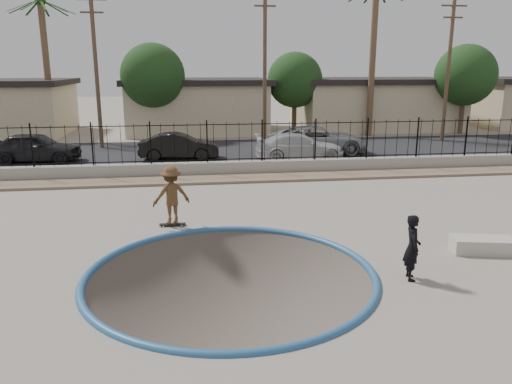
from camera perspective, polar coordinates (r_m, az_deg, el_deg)
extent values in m
cube|color=gray|center=(24.79, -5.64, 0.27)|extent=(120.00, 120.00, 2.20)
torus|color=#295786|center=(12.11, -2.92, -9.44)|extent=(7.04, 7.04, 0.20)
cube|color=#866E57|center=(21.80, -5.38, 1.46)|extent=(42.00, 1.60, 0.11)
cube|color=gray|center=(22.83, -5.53, 2.66)|extent=(42.00, 0.45, 0.60)
cube|color=black|center=(22.75, -5.56, 3.70)|extent=(40.00, 0.04, 0.03)
cube|color=black|center=(22.51, -5.66, 7.65)|extent=(40.00, 0.04, 0.04)
cube|color=black|center=(29.46, -6.14, 4.71)|extent=(90.00, 8.00, 0.04)
cube|color=tan|center=(38.68, -6.74, 9.55)|extent=(10.00, 8.00, 3.50)
cube|color=black|center=(38.58, -6.83, 12.44)|extent=(10.60, 8.60, 0.40)
cube|color=tan|center=(41.46, 13.27, 9.58)|extent=(12.00, 8.00, 3.50)
cube|color=black|center=(41.36, 13.42, 12.27)|extent=(12.60, 8.60, 0.40)
cylinder|color=brown|center=(37.17, -22.76, 12.63)|extent=(0.44, 0.44, 9.00)
sphere|color=#214518|center=(37.39, -23.44, 19.43)|extent=(0.70, 0.70, 0.70)
cylinder|color=brown|center=(36.43, 13.15, 14.12)|extent=(0.44, 0.44, 10.00)
cylinder|color=#473323|center=(31.46, -17.78, 12.94)|extent=(0.24, 0.24, 9.00)
cube|color=#473323|center=(31.59, -18.26, 18.92)|extent=(1.30, 0.10, 0.10)
cylinder|color=#473323|center=(31.44, 1.01, 14.05)|extent=(0.24, 0.24, 9.50)
cube|color=#473323|center=(31.63, 1.04, 20.50)|extent=(1.30, 0.10, 0.10)
cylinder|color=#473323|center=(35.38, 21.09, 12.75)|extent=(0.24, 0.24, 9.00)
cube|color=#473323|center=(35.56, 21.70, 19.18)|extent=(1.70, 0.10, 0.10)
cube|color=#473323|center=(35.50, 21.59, 18.06)|extent=(1.30, 0.10, 0.10)
cylinder|color=#473323|center=(35.27, -11.50, 8.51)|extent=(0.34, 0.34, 3.00)
sphere|color=#143311|center=(35.11, -11.73, 12.89)|extent=(4.32, 4.32, 4.32)
cylinder|color=#473323|center=(37.08, 4.39, 8.82)|extent=(0.34, 0.34, 2.75)
sphere|color=#143311|center=(36.93, 4.46, 12.65)|extent=(3.96, 3.96, 3.96)
cylinder|color=#473323|center=(39.61, 22.45, 8.33)|extent=(0.34, 0.34, 3.00)
sphere|color=#143311|center=(39.47, 22.83, 12.22)|extent=(4.32, 4.32, 4.32)
imported|color=brown|center=(15.57, -9.64, -0.70)|extent=(1.30, 0.97, 1.80)
cube|color=black|center=(15.80, -9.52, -3.64)|extent=(0.82, 0.22, 0.02)
cylinder|color=silver|center=(15.76, -10.52, -3.87)|extent=(0.05, 0.03, 0.05)
cylinder|color=silver|center=(15.90, -10.49, -3.70)|extent=(0.05, 0.03, 0.05)
cylinder|color=silver|center=(15.73, -8.52, -3.81)|extent=(0.05, 0.03, 0.05)
cylinder|color=silver|center=(15.87, -8.51, -3.64)|extent=(0.05, 0.03, 0.05)
imported|color=black|center=(12.15, 17.43, -6.06)|extent=(0.48, 0.63, 1.56)
cube|color=#B1AB9D|center=(14.72, 24.51, -5.55)|extent=(1.71, 1.03, 0.40)
imported|color=black|center=(28.06, -23.89, 4.71)|extent=(4.59, 2.12, 1.52)
imported|color=black|center=(26.77, -8.78, 5.19)|extent=(4.23, 1.67, 1.37)
imported|color=#BCBBBE|center=(26.46, 5.00, 5.19)|extent=(4.76, 2.11, 1.36)
imported|color=gray|center=(28.32, 7.07, 5.93)|extent=(5.73, 2.89, 1.56)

